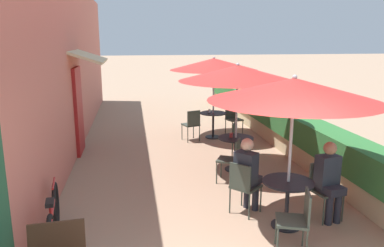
% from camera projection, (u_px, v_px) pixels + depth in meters
% --- Properties ---
extents(cafe_facade_wall, '(0.98, 14.41, 4.20)m').
position_uv_depth(cafe_facade_wall, '(73.00, 66.00, 9.40)').
color(cafe_facade_wall, '#C66B5B').
rests_on(cafe_facade_wall, ground_plane).
extents(planter_hedge, '(0.60, 13.41, 1.01)m').
position_uv_depth(planter_hedge, '(270.00, 119.00, 10.59)').
color(planter_hedge, tan).
rests_on(planter_hedge, ground_plane).
extents(patio_table_near, '(0.75, 0.75, 0.72)m').
position_uv_depth(patio_table_near, '(288.00, 194.00, 5.54)').
color(patio_table_near, black).
rests_on(patio_table_near, ground_plane).
extents(patio_umbrella_near, '(2.43, 2.43, 2.28)m').
position_uv_depth(patio_umbrella_near, '(294.00, 90.00, 5.19)').
color(patio_umbrella_near, '#B7B7BC').
rests_on(patio_umbrella_near, ground_plane).
extents(cafe_chair_near_left, '(0.47, 0.47, 0.87)m').
position_uv_depth(cafe_chair_near_left, '(323.00, 186.00, 5.85)').
color(cafe_chair_near_left, '#384238').
rests_on(cafe_chair_near_left, ground_plane).
extents(seated_patron_near_left, '(0.39, 0.46, 1.25)m').
position_uv_depth(seated_patron_near_left, '(329.00, 178.00, 5.71)').
color(seated_patron_near_left, '#23232D').
rests_on(seated_patron_near_left, ground_plane).
extents(cafe_chair_near_right, '(0.56, 0.56, 0.87)m').
position_uv_depth(cafe_chair_near_right, '(243.00, 184.00, 5.92)').
color(cafe_chair_near_right, '#384238').
rests_on(cafe_chair_near_right, ground_plane).
extents(seated_patron_near_right, '(0.51, 0.50, 1.25)m').
position_uv_depth(seated_patron_near_right, '(247.00, 172.00, 5.97)').
color(seated_patron_near_right, '#23232D').
rests_on(seated_patron_near_right, ground_plane).
extents(cafe_chair_near_back, '(0.51, 0.51, 0.87)m').
position_uv_depth(cafe_chair_near_back, '(298.00, 217.00, 4.84)').
color(cafe_chair_near_back, '#384238').
rests_on(cafe_chair_near_back, ground_plane).
extents(patio_table_mid, '(0.75, 0.75, 0.72)m').
position_uv_depth(patio_table_mid, '(236.00, 147.00, 7.96)').
color(patio_table_mid, black).
rests_on(patio_table_mid, ground_plane).
extents(patio_umbrella_mid, '(2.43, 2.43, 2.28)m').
position_uv_depth(patio_umbrella_mid, '(238.00, 73.00, 7.61)').
color(patio_umbrella_mid, '#B7B7BC').
rests_on(patio_umbrella_mid, ground_plane).
extents(cafe_chair_mid_left, '(0.54, 0.54, 0.87)m').
position_uv_depth(cafe_chair_mid_left, '(239.00, 138.00, 8.64)').
color(cafe_chair_mid_left, '#384238').
rests_on(cafe_chair_mid_left, ground_plane).
extents(cafe_chair_mid_right, '(0.54, 0.54, 0.87)m').
position_uv_depth(cafe_chair_mid_right, '(232.00, 157.00, 7.27)').
color(cafe_chair_mid_right, '#384238').
rests_on(cafe_chair_mid_right, ground_plane).
extents(coffee_cup_mid, '(0.07, 0.07, 0.09)m').
position_uv_depth(coffee_cup_mid, '(231.00, 135.00, 7.92)').
color(coffee_cup_mid, '#B73D3D').
rests_on(coffee_cup_mid, patio_table_mid).
extents(patio_table_far, '(0.75, 0.75, 0.72)m').
position_uv_depth(patio_table_far, '(213.00, 120.00, 10.58)').
color(patio_table_far, black).
rests_on(patio_table_far, ground_plane).
extents(patio_umbrella_far, '(2.43, 2.43, 2.28)m').
position_uv_depth(patio_umbrella_far, '(214.00, 64.00, 10.23)').
color(patio_umbrella_far, '#B7B7BC').
rests_on(patio_umbrella_far, ground_plane).
extents(cafe_chair_far_left, '(0.51, 0.51, 0.87)m').
position_uv_depth(cafe_chair_far_left, '(233.00, 117.00, 10.96)').
color(cafe_chair_far_left, '#384238').
rests_on(cafe_chair_far_left, ground_plane).
extents(cafe_chair_far_right, '(0.51, 0.51, 0.87)m').
position_uv_depth(cafe_chair_far_right, '(192.00, 123.00, 10.19)').
color(cafe_chair_far_right, '#384238').
rests_on(cafe_chair_far_right, ground_plane).
extents(coffee_cup_far, '(0.07, 0.07, 0.09)m').
position_uv_depth(coffee_cup_far, '(209.00, 111.00, 10.55)').
color(coffee_cup_far, white).
rests_on(coffee_cup_far, patio_table_far).
extents(bicycle_leaning, '(0.30, 1.77, 0.77)m').
position_uv_depth(bicycle_leaning, '(54.00, 220.00, 5.09)').
color(bicycle_leaning, black).
rests_on(bicycle_leaning, ground_plane).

